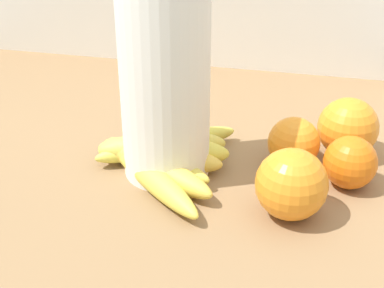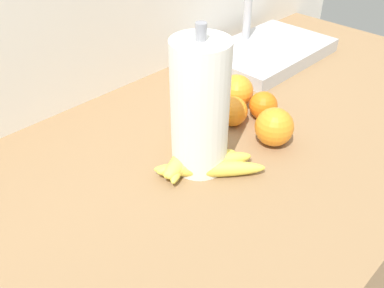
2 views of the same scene
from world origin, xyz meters
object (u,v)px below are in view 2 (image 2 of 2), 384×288
object	(u,v)px
orange_right	(263,105)
orange_back_right	(237,91)
banana_bunch	(195,158)
orange_far_right	(274,127)
orange_back_left	(233,111)
paper_towel_roll	(200,108)
sink_basin	(267,51)

from	to	relation	value
orange_right	orange_back_right	world-z (taller)	orange_back_right
banana_bunch	orange_right	xyz separation A→B (m)	(0.24, 0.01, 0.01)
orange_far_right	orange_right	bearing A→B (deg)	49.14
orange_back_right	orange_back_left	bearing A→B (deg)	-146.04
paper_towel_roll	orange_back_left	bearing A→B (deg)	16.65
banana_bunch	orange_back_left	world-z (taller)	orange_back_left
orange_right	paper_towel_roll	xyz separation A→B (m)	(-0.23, -0.01, 0.10)
orange_far_right	paper_towel_roll	xyz separation A→B (m)	(-0.16, 0.06, 0.09)
orange_far_right	orange_back_right	distance (m)	0.17
orange_right	sink_basin	xyz separation A→B (m)	(0.29, 0.20, -0.01)
paper_towel_roll	sink_basin	bearing A→B (deg)	22.20
orange_back_right	sink_basin	world-z (taller)	sink_basin
orange_far_right	paper_towel_roll	distance (m)	0.20
paper_towel_roll	orange_back_right	bearing A→B (deg)	22.40
orange_right	orange_back_left	distance (m)	0.08
orange_right	sink_basin	bearing A→B (deg)	34.53
sink_basin	paper_towel_roll	bearing A→B (deg)	-157.80
banana_bunch	paper_towel_roll	bearing A→B (deg)	-4.36
orange_right	paper_towel_roll	distance (m)	0.25
banana_bunch	orange_back_left	size ratio (longest dim) A/B	3.49
orange_back_left	paper_towel_roll	size ratio (longest dim) A/B	0.23
orange_far_right	orange_back_right	size ratio (longest dim) A/B	1.02
banana_bunch	orange_back_left	xyz separation A→B (m)	(0.17, 0.05, 0.02)
orange_back_right	sink_basin	distance (m)	0.31
orange_back_left	paper_towel_roll	world-z (taller)	paper_towel_roll
orange_far_right	orange_back_left	xyz separation A→B (m)	(-0.00, 0.11, -0.01)
orange_right	orange_far_right	distance (m)	0.10
orange_back_left	sink_basin	xyz separation A→B (m)	(0.36, 0.16, -0.01)
orange_right	orange_far_right	bearing A→B (deg)	-130.86
orange_right	orange_back_right	bearing A→B (deg)	91.61
orange_far_right	sink_basin	distance (m)	0.45
banana_bunch	orange_right	bearing A→B (deg)	3.27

